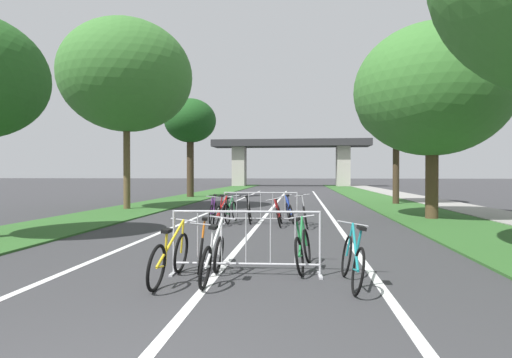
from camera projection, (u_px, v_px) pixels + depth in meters
grass_verge_left at (194, 197)px, 29.38m from camera, size 3.21×64.31×0.05m
grass_verge_right at (372, 198)px, 28.04m from camera, size 3.21×64.31×0.05m
sidewalk_path_right at (414, 198)px, 27.74m from camera, size 2.33×64.31×0.08m
lane_stripe_center at (274, 206)px, 21.05m from camera, size 0.14×37.21×0.01m
lane_stripe_right_lane at (324, 206)px, 20.77m from camera, size 0.14×37.21×0.01m
lane_stripe_left_lane at (225, 206)px, 21.32m from camera, size 0.14×37.21×0.01m
overpass_bridge at (290, 151)px, 55.33m from camera, size 20.95×4.33×6.23m
tree_left_maple_mid at (126, 76)px, 18.87m from camera, size 5.99×5.99×8.69m
tree_left_oak_mid at (190, 122)px, 28.71m from camera, size 3.60×3.60×6.91m
tree_right_oak_near at (432, 91)px, 14.75m from camera, size 5.53×5.53×7.00m
tree_right_pine_near at (396, 109)px, 22.11m from camera, size 4.04×4.04×6.88m
crowd_barrier_nearest at (246, 243)px, 6.68m from camera, size 2.46×0.53×1.05m
crowd_barrier_second at (261, 208)px, 13.50m from camera, size 2.46×0.53×1.05m
bicycle_green_0 at (303, 248)px, 7.09m from camera, size 0.45×1.65×0.92m
bicycle_red_1 at (279, 214)px, 13.08m from camera, size 0.51×1.64×0.94m
bicycle_white_2 at (213, 258)px, 6.30m from camera, size 0.43×1.60×0.97m
bicycle_blue_3 at (290, 212)px, 13.92m from camera, size 0.57×1.63×0.96m
bicycle_yellow_4 at (170, 258)px, 6.27m from camera, size 0.44×1.77×0.92m
bicycle_black_5 at (249, 211)px, 13.94m from camera, size 0.50×1.74×0.94m
bicycle_orange_6 at (202, 248)px, 7.17m from camera, size 0.60×1.56×0.87m
bicycle_purple_7 at (213, 211)px, 14.07m from camera, size 0.42×1.63×0.94m
bicycle_silver_8 at (305, 214)px, 12.77m from camera, size 0.45×1.65×1.05m
bicycle_teal_9 at (352, 260)px, 6.05m from camera, size 0.49×1.71×0.91m
bicycle_green_10 at (231, 211)px, 13.97m from camera, size 0.50×1.72×0.91m
bicycle_red_11 at (221, 213)px, 13.18m from camera, size 0.47×1.64×1.00m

